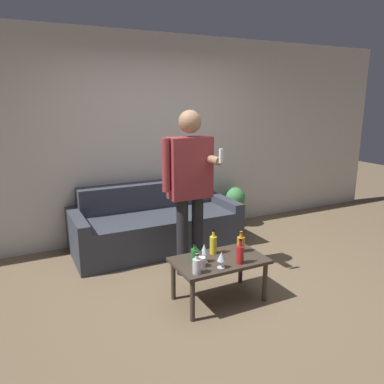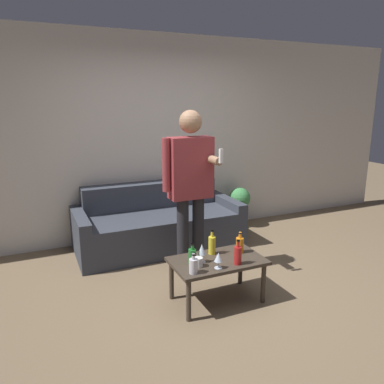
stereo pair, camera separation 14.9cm
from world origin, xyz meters
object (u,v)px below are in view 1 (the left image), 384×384
Objects in this scene: couch at (155,225)px; person_standing_front at (190,181)px; coffee_table at (219,264)px; bottle_orange at (241,244)px.

person_standing_front is (0.07, -0.88, 0.74)m from couch.
couch is 1.54m from coffee_table.
bottle_orange is at bearing -65.98° from person_standing_front.
couch is 1.15m from person_standing_front.
bottle_orange reaches higher than coffee_table.
person_standing_front is at bearing 89.03° from coffee_table.
coffee_table is at bearing -87.79° from couch.
bottle_orange is 0.12× the size of person_standing_front.
bottle_orange is (0.33, -1.47, 0.21)m from couch.
bottle_orange is at bearing -77.22° from couch.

